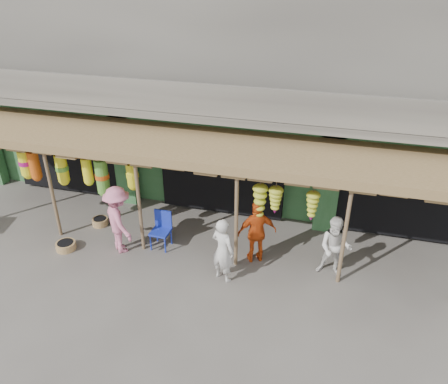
% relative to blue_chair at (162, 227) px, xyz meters
% --- Properties ---
extents(ground, '(80.00, 80.00, 0.00)m').
position_rel_blue_chair_xyz_m(ground, '(1.08, -0.09, -0.56)').
color(ground, '#514C47').
rests_on(ground, ground).
extents(building, '(16.40, 6.80, 7.00)m').
position_rel_blue_chair_xyz_m(building, '(1.08, 4.78, 2.81)').
color(building, gray).
rests_on(building, ground).
extents(awning, '(14.00, 2.70, 2.79)m').
position_rel_blue_chair_xyz_m(awning, '(0.92, 0.71, 2.02)').
color(awning, brown).
rests_on(awning, ground).
extents(blue_chair, '(0.49, 0.50, 1.00)m').
position_rel_blue_chair_xyz_m(blue_chair, '(0.00, 0.00, 0.00)').
color(blue_chair, '#1A2DAD').
rests_on(blue_chair, ground).
extents(basket_mid, '(0.66, 0.66, 0.20)m').
position_rel_blue_chair_xyz_m(basket_mid, '(-2.39, -0.85, -0.46)').
color(basket_mid, brown).
rests_on(basket_mid, ground).
extents(basket_right, '(0.48, 0.48, 0.20)m').
position_rel_blue_chair_xyz_m(basket_right, '(-2.11, 0.45, -0.46)').
color(basket_right, '#9A6C48').
rests_on(basket_right, ground).
extents(person_front, '(0.71, 0.61, 1.65)m').
position_rel_blue_chair_xyz_m(person_front, '(1.91, -0.90, 0.27)').
color(person_front, beige).
rests_on(person_front, ground).
extents(person_right, '(0.81, 0.65, 1.58)m').
position_rel_blue_chair_xyz_m(person_right, '(4.41, -0.05, 0.23)').
color(person_right, silver).
rests_on(person_right, ground).
extents(person_vendor, '(1.06, 0.79, 1.68)m').
position_rel_blue_chair_xyz_m(person_vendor, '(2.53, 0.02, 0.28)').
color(person_vendor, '#C94712').
rests_on(person_vendor, ground).
extents(person_shopper, '(1.34, 1.30, 1.84)m').
position_rel_blue_chair_xyz_m(person_shopper, '(-0.94, -0.47, 0.36)').
color(person_shopper, '#D3708E').
rests_on(person_shopper, ground).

